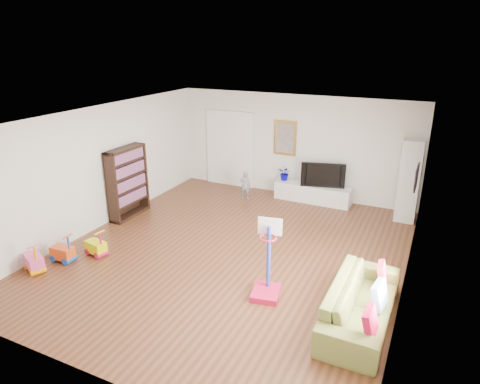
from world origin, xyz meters
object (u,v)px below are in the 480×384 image
at_px(media_console, 313,193).
at_px(sofa, 361,303).
at_px(basketball_hoop, 267,260).
at_px(bookshelf, 128,183).

bearing_deg(media_console, sofa, -64.39).
bearing_deg(media_console, basketball_hoop, -82.00).
distance_m(bookshelf, sofa, 6.09).
xyz_separation_m(media_console, sofa, (2.09, -4.60, 0.09)).
relative_size(sofa, basketball_hoop, 1.66).
relative_size(media_console, bookshelf, 1.18).
xyz_separation_m(media_console, basketball_hoop, (0.55, -4.57, 0.44)).
xyz_separation_m(bookshelf, sofa, (5.80, -1.78, -0.52)).
bearing_deg(basketball_hoop, bookshelf, 146.75).
relative_size(media_console, sofa, 0.89).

